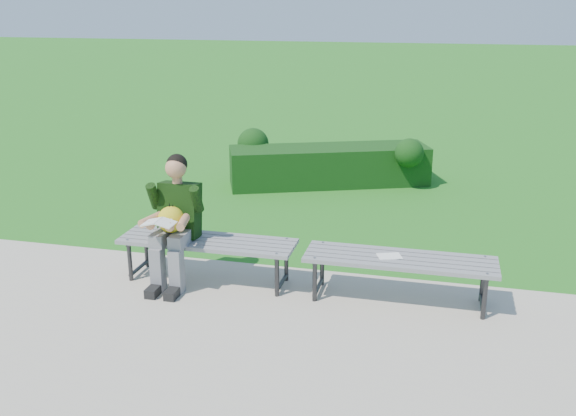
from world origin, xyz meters
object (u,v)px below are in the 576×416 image
at_px(hedge, 327,163).
at_px(bench_left, 207,245).
at_px(paper_sheet, 389,256).
at_px(seated_boy, 174,217).
at_px(bench_right, 400,263).

distance_m(hedge, bench_left, 4.01).
relative_size(bench_left, paper_sheet, 6.88).
bearing_deg(bench_left, seated_boy, -161.87).
bearing_deg(seated_boy, hedge, 78.78).
distance_m(hedge, bench_right, 4.25).
distance_m(bench_left, seated_boy, 0.44).
xyz_separation_m(bench_left, seated_boy, (-0.30, -0.10, 0.30)).
xyz_separation_m(hedge, paper_sheet, (1.33, -4.00, 0.14)).
bearing_deg(bench_right, seated_boy, -177.95).
height_order(seated_boy, paper_sheet, seated_boy).
bearing_deg(hedge, bench_left, -97.29).
bearing_deg(paper_sheet, bench_left, 179.43).
bearing_deg(paper_sheet, bench_right, 0.00).
bearing_deg(paper_sheet, hedge, 108.39).
bearing_deg(bench_right, bench_left, 179.46).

